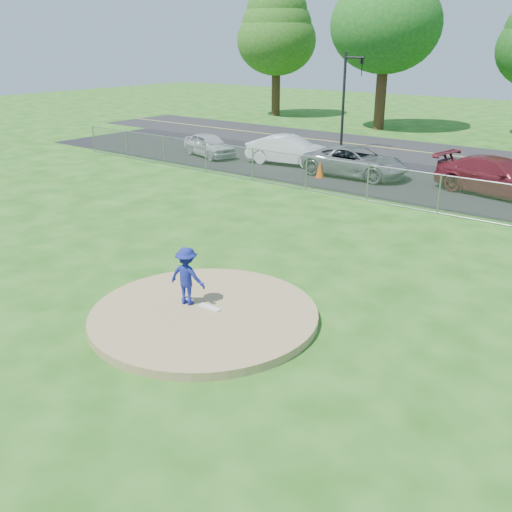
{
  "coord_description": "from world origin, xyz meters",
  "views": [
    {
      "loc": [
        8.45,
        -8.82,
        6.19
      ],
      "look_at": [
        0.0,
        2.0,
        1.0
      ],
      "focal_mm": 40.0,
      "sensor_mm": 36.0,
      "label": 1
    }
  ],
  "objects_px": {
    "tree_left": "(387,10)",
    "parked_car_silver": "(209,145)",
    "parked_car_white": "(289,150)",
    "parked_car_darkred": "(498,177)",
    "tree_far_left": "(277,30)",
    "traffic_cone": "(320,169)",
    "parked_car_gray": "(356,162)",
    "traffic_signal_left": "(347,92)",
    "pitcher": "(187,276)"
  },
  "relations": [
    {
      "from": "traffic_cone",
      "to": "parked_car_white",
      "type": "height_order",
      "value": "parked_car_white"
    },
    {
      "from": "traffic_signal_left",
      "to": "traffic_cone",
      "type": "xyz_separation_m",
      "value": [
        2.96,
        -7.56,
        -2.95
      ]
    },
    {
      "from": "traffic_signal_left",
      "to": "pitcher",
      "type": "height_order",
      "value": "traffic_signal_left"
    },
    {
      "from": "pitcher",
      "to": "parked_car_gray",
      "type": "height_order",
      "value": "pitcher"
    },
    {
      "from": "tree_left",
      "to": "traffic_signal_left",
      "type": "xyz_separation_m",
      "value": [
        2.24,
        -9.0,
        -4.88
      ]
    },
    {
      "from": "traffic_cone",
      "to": "parked_car_gray",
      "type": "relative_size",
      "value": 0.16
    },
    {
      "from": "parked_car_silver",
      "to": "parked_car_white",
      "type": "xyz_separation_m",
      "value": [
        4.87,
        0.97,
        0.1
      ]
    },
    {
      "from": "traffic_signal_left",
      "to": "parked_car_silver",
      "type": "height_order",
      "value": "traffic_signal_left"
    },
    {
      "from": "tree_far_left",
      "to": "parked_car_darkred",
      "type": "xyz_separation_m",
      "value": [
        23.91,
        -16.7,
        -6.27
      ]
    },
    {
      "from": "traffic_signal_left",
      "to": "parked_car_silver",
      "type": "bearing_deg",
      "value": -125.65
    },
    {
      "from": "tree_left",
      "to": "parked_car_gray",
      "type": "height_order",
      "value": "tree_left"
    },
    {
      "from": "tree_left",
      "to": "parked_car_gray",
      "type": "relative_size",
      "value": 2.45
    },
    {
      "from": "tree_far_left",
      "to": "parked_car_gray",
      "type": "bearing_deg",
      "value": -44.8
    },
    {
      "from": "traffic_signal_left",
      "to": "traffic_cone",
      "type": "height_order",
      "value": "traffic_signal_left"
    },
    {
      "from": "pitcher",
      "to": "parked_car_darkred",
      "type": "relative_size",
      "value": 0.27
    },
    {
      "from": "parked_car_white",
      "to": "pitcher",
      "type": "bearing_deg",
      "value": -162.8
    },
    {
      "from": "tree_far_left",
      "to": "traffic_cone",
      "type": "relative_size",
      "value": 13.49
    },
    {
      "from": "traffic_cone",
      "to": "parked_car_darkred",
      "type": "xyz_separation_m",
      "value": [
        7.71,
        1.86,
        0.39
      ]
    },
    {
      "from": "tree_far_left",
      "to": "parked_car_darkred",
      "type": "height_order",
      "value": "tree_far_left"
    },
    {
      "from": "traffic_signal_left",
      "to": "parked_car_gray",
      "type": "relative_size",
      "value": 1.09
    },
    {
      "from": "parked_car_silver",
      "to": "parked_car_gray",
      "type": "height_order",
      "value": "parked_car_gray"
    },
    {
      "from": "tree_far_left",
      "to": "parked_car_silver",
      "type": "relative_size",
      "value": 2.83
    },
    {
      "from": "tree_left",
      "to": "traffic_signal_left",
      "type": "bearing_deg",
      "value": -76.04
    },
    {
      "from": "parked_car_white",
      "to": "parked_car_gray",
      "type": "distance_m",
      "value": 4.21
    },
    {
      "from": "pitcher",
      "to": "tree_far_left",
      "type": "bearing_deg",
      "value": -68.28
    },
    {
      "from": "parked_car_silver",
      "to": "parked_car_gray",
      "type": "relative_size",
      "value": 0.74
    },
    {
      "from": "traffic_cone",
      "to": "parked_car_white",
      "type": "bearing_deg",
      "value": 150.45
    },
    {
      "from": "parked_car_gray",
      "to": "parked_car_darkred",
      "type": "bearing_deg",
      "value": -87.32
    },
    {
      "from": "traffic_signal_left",
      "to": "parked_car_darkred",
      "type": "bearing_deg",
      "value": -28.12
    },
    {
      "from": "traffic_signal_left",
      "to": "pitcher",
      "type": "relative_size",
      "value": 3.9
    },
    {
      "from": "tree_far_left",
      "to": "traffic_cone",
      "type": "distance_m",
      "value": 25.52
    },
    {
      "from": "tree_left",
      "to": "parked_car_silver",
      "type": "relative_size",
      "value": 3.3
    },
    {
      "from": "traffic_signal_left",
      "to": "parked_car_white",
      "type": "xyz_separation_m",
      "value": [
        -0.03,
        -5.87,
        -2.6
      ]
    },
    {
      "from": "pitcher",
      "to": "parked_car_darkred",
      "type": "bearing_deg",
      "value": -110.11
    },
    {
      "from": "tree_left",
      "to": "traffic_cone",
      "type": "distance_m",
      "value": 19.04
    },
    {
      "from": "parked_car_gray",
      "to": "parked_car_darkred",
      "type": "xyz_separation_m",
      "value": [
        6.51,
        0.57,
        0.07
      ]
    },
    {
      "from": "pitcher",
      "to": "traffic_cone",
      "type": "bearing_deg",
      "value": -81.39
    },
    {
      "from": "parked_car_darkred",
      "to": "tree_left",
      "type": "bearing_deg",
      "value": 51.48
    },
    {
      "from": "tree_left",
      "to": "parked_car_silver",
      "type": "distance_m",
      "value": 17.76
    },
    {
      "from": "traffic_cone",
      "to": "parked_car_white",
      "type": "xyz_separation_m",
      "value": [
        -2.99,
        1.7,
        0.35
      ]
    },
    {
      "from": "tree_left",
      "to": "parked_car_darkred",
      "type": "height_order",
      "value": "tree_left"
    },
    {
      "from": "parked_car_silver",
      "to": "parked_car_darkred",
      "type": "xyz_separation_m",
      "value": [
        15.58,
        1.13,
        0.14
      ]
    },
    {
      "from": "parked_car_silver",
      "to": "parked_car_white",
      "type": "relative_size",
      "value": 0.84
    },
    {
      "from": "tree_far_left",
      "to": "parked_car_gray",
      "type": "distance_m",
      "value": 25.32
    },
    {
      "from": "parked_car_silver",
      "to": "parked_car_gray",
      "type": "distance_m",
      "value": 9.08
    },
    {
      "from": "parked_car_silver",
      "to": "parked_car_darkred",
      "type": "relative_size",
      "value": 0.7
    },
    {
      "from": "traffic_signal_left",
      "to": "traffic_cone",
      "type": "bearing_deg",
      "value": -68.63
    },
    {
      "from": "tree_far_left",
      "to": "parked_car_white",
      "type": "distance_m",
      "value": 22.33
    },
    {
      "from": "parked_car_white",
      "to": "parked_car_darkred",
      "type": "distance_m",
      "value": 10.71
    },
    {
      "from": "traffic_signal_left",
      "to": "tree_left",
      "type": "bearing_deg",
      "value": 103.96
    }
  ]
}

